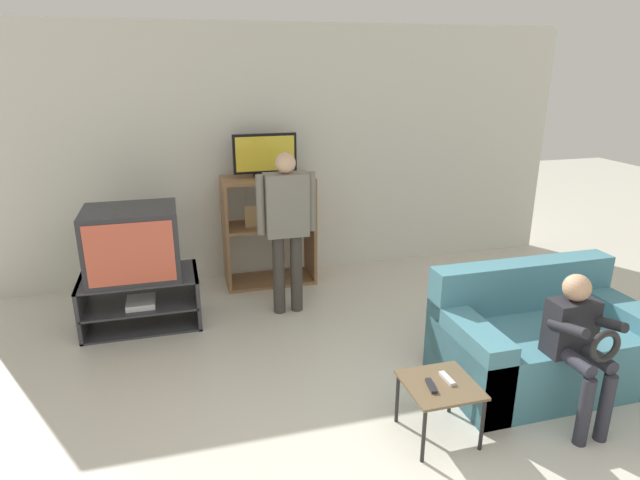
# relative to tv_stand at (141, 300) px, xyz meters

# --- Properties ---
(wall_back) EXTENTS (6.40, 0.06, 2.60)m
(wall_back) POSITION_rel_tv_stand_xyz_m (1.46, 0.97, 1.07)
(wall_back) COLOR silver
(wall_back) RESTS_ON ground_plane
(tv_stand) EXTENTS (1.00, 0.58, 0.46)m
(tv_stand) POSITION_rel_tv_stand_xyz_m (0.00, 0.00, 0.00)
(tv_stand) COLOR #38383D
(tv_stand) RESTS_ON ground_plane
(television_main) EXTENTS (0.76, 0.61, 0.60)m
(television_main) POSITION_rel_tv_stand_xyz_m (-0.02, 0.02, 0.53)
(television_main) COLOR #2D2D33
(television_main) RESTS_ON tv_stand
(media_shelf) EXTENTS (0.92, 0.45, 1.13)m
(media_shelf) POSITION_rel_tv_stand_xyz_m (1.27, 0.67, 0.35)
(media_shelf) COLOR #8E6642
(media_shelf) RESTS_ON ground_plane
(television_flat) EXTENTS (0.64, 0.20, 0.43)m
(television_flat) POSITION_rel_tv_stand_xyz_m (1.26, 0.69, 1.10)
(television_flat) COLOR black
(television_flat) RESTS_ON media_shelf
(snack_table) EXTENTS (0.43, 0.43, 0.37)m
(snack_table) POSITION_rel_tv_stand_xyz_m (1.82, -2.06, 0.10)
(snack_table) COLOR brown
(snack_table) RESTS_ON ground_plane
(remote_control_black) EXTENTS (0.06, 0.15, 0.02)m
(remote_control_black) POSITION_rel_tv_stand_xyz_m (1.75, -2.08, 0.15)
(remote_control_black) COLOR #232328
(remote_control_black) RESTS_ON snack_table
(remote_control_white) EXTENTS (0.04, 0.15, 0.02)m
(remote_control_white) POSITION_rel_tv_stand_xyz_m (1.88, -2.03, 0.15)
(remote_control_white) COLOR silver
(remote_control_white) RESTS_ON snack_table
(couch) EXTENTS (1.45, 0.83, 0.82)m
(couch) POSITION_rel_tv_stand_xyz_m (2.82, -1.67, 0.06)
(couch) COLOR teal
(couch) RESTS_ON ground_plane
(person_standing_adult) EXTENTS (0.53, 0.20, 1.49)m
(person_standing_adult) POSITION_rel_tv_stand_xyz_m (1.30, -0.08, 0.67)
(person_standing_adult) COLOR #3D3833
(person_standing_adult) RESTS_ON ground_plane
(person_seated_child) EXTENTS (0.33, 0.43, 0.99)m
(person_seated_child) POSITION_rel_tv_stand_xyz_m (2.70, -2.15, 0.37)
(person_seated_child) COLOR #2D2D38
(person_seated_child) RESTS_ON ground_plane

